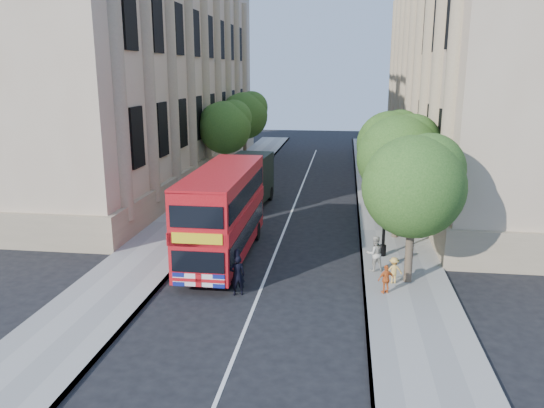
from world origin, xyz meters
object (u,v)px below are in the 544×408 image
at_px(box_van, 248,182).
at_px(police_constable, 237,275).
at_px(lamp_post, 385,205).
at_px(woman_pedestrian, 375,253).
at_px(double_decker_bus, 223,211).

height_order(box_van, police_constable, box_van).
bearing_deg(police_constable, lamp_post, -159.20).
bearing_deg(lamp_post, woman_pedestrian, -103.77).
distance_m(lamp_post, box_van, 11.73).
distance_m(lamp_post, double_decker_bus, 7.32).
xyz_separation_m(box_van, police_constable, (2.11, -13.62, -0.76)).
bearing_deg(woman_pedestrian, box_van, -73.91).
bearing_deg(woman_pedestrian, double_decker_bus, -26.76).
bearing_deg(lamp_post, police_constable, -139.24).
bearing_deg(double_decker_bus, woman_pedestrian, -8.14).
height_order(police_constable, woman_pedestrian, woman_pedestrian).
bearing_deg(lamp_post, box_van, 132.55).
relative_size(police_constable, woman_pedestrian, 1.04).
bearing_deg(box_van, lamp_post, -43.48).
bearing_deg(double_decker_bus, lamp_post, 7.94).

